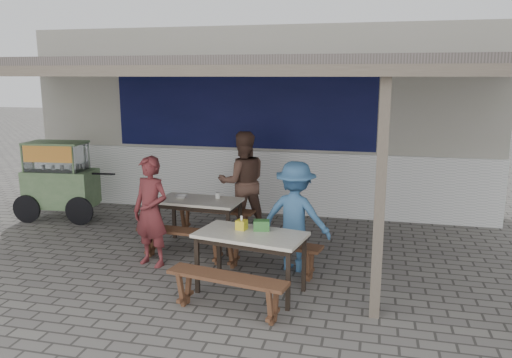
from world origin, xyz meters
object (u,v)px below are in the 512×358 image
object	(u,v)px
patron_right_table	(295,216)
condiment_bowl	(181,197)
table_right	(251,240)
donation_box	(261,225)
table_left	(199,205)
tissue_box	(242,225)
bench_right_street	(227,286)
bench_left_wall	(214,216)
vendor_cart	(59,178)
condiment_jar	(218,196)
bench_right_wall	(270,250)
patron_wall_side	(243,182)
patron_street_side	(151,212)
bench_left_street	(183,238)

from	to	relation	value
patron_right_table	condiment_bowl	distance (m)	1.95
table_right	donation_box	distance (m)	0.23
table_left	table_right	xyz separation A→B (m)	(1.16, -1.42, 0.00)
patron_right_table	tissue_box	xyz separation A→B (m)	(-0.55, -0.75, 0.06)
bench_right_street	tissue_box	distance (m)	0.88
bench_left_wall	vendor_cart	size ratio (longest dim) A/B	0.77
vendor_cart	condiment_jar	distance (m)	3.33
donation_box	bench_right_wall	bearing A→B (deg)	88.48
patron_wall_side	patron_right_table	distance (m)	1.85
table_left	condiment_bowl	bearing A→B (deg)	-179.31
bench_right_wall	tissue_box	xyz separation A→B (m)	(-0.26, -0.50, 0.48)
patron_right_table	condiment_bowl	size ratio (longest dim) A/B	8.40
bench_left_wall	bench_right_wall	bearing A→B (deg)	-44.83
patron_street_side	patron_wall_side	world-z (taller)	patron_wall_side
bench_left_wall	bench_right_wall	xyz separation A→B (m)	(1.24, -1.40, 0.00)
bench_left_street	condiment_jar	size ratio (longest dim) A/B	16.58
vendor_cart	patron_right_table	bearing A→B (deg)	-22.70
bench_right_wall	vendor_cart	world-z (taller)	vendor_cart
table_left	condiment_jar	world-z (taller)	condiment_jar
table_left	bench_right_wall	bearing A→B (deg)	-28.50
tissue_box	vendor_cart	bearing A→B (deg)	151.73
table_right	bench_right_wall	distance (m)	0.71
bench_right_wall	patron_wall_side	xyz separation A→B (m)	(-0.83, 1.71, 0.52)
bench_left_wall	patron_wall_side	world-z (taller)	patron_wall_side
bench_left_street	patron_street_side	xyz separation A→B (m)	(-0.35, -0.26, 0.43)
bench_right_street	patron_street_side	size ratio (longest dim) A/B	0.92
vendor_cart	condiment_jar	xyz separation A→B (m)	(3.25, -0.71, 0.01)
bench_left_street	condiment_bowl	size ratio (longest dim) A/B	7.69
condiment_bowl	tissue_box	bearing A→B (deg)	-44.98
table_left	bench_right_wall	distance (m)	1.54
bench_left_street	bench_right_street	distance (m)	1.81
table_left	bench_right_wall	world-z (taller)	table_left
table_right	patron_right_table	xyz separation A→B (m)	(0.40, 0.86, 0.08)
bench_right_wall	condiment_jar	xyz separation A→B (m)	(-1.03, 0.95, 0.46)
table_right	bench_right_street	xyz separation A→B (m)	(-0.11, -0.62, -0.33)
patron_wall_side	condiment_bowl	distance (m)	1.17
bench_left_street	bench_right_street	bearing A→B (deg)	-49.51
table_right	condiment_bowl	world-z (taller)	condiment_bowl
vendor_cart	condiment_bowl	size ratio (longest dim) A/B	9.95
bench_left_wall	patron_street_side	bearing A→B (deg)	-102.78
bench_left_street	bench_right_street	xyz separation A→B (m)	(1.09, -1.45, 0.00)
bench_right_street	condiment_bowl	size ratio (longest dim) A/B	7.99
patron_right_table	patron_wall_side	bearing A→B (deg)	-42.43
bench_left_street	condiment_jar	distance (m)	0.92
table_left	vendor_cart	xyz separation A→B (m)	(-3.00, 0.86, 0.11)
bench_right_wall	patron_right_table	size ratio (longest dim) A/B	0.95
condiment_jar	patron_wall_side	bearing A→B (deg)	75.60
condiment_bowl	patron_wall_side	bearing A→B (deg)	50.37
bench_left_street	bench_left_wall	world-z (taller)	same
bench_right_wall	vendor_cart	xyz separation A→B (m)	(-4.28, 1.66, 0.44)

